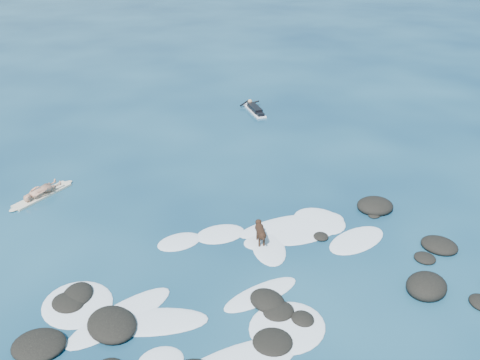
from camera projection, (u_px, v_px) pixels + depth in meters
ground at (258, 261)px, 17.48m from camera, size 160.00×160.00×0.00m
reef_rocks at (286, 294)px, 15.82m from camera, size 14.70×7.17×0.62m
breaking_foam at (243, 275)px, 16.83m from camera, size 11.85×7.50×0.12m
standing_surfer_rig at (40, 181)px, 21.16m from camera, size 2.76×1.92×1.76m
paddling_surfer_rig at (255, 109)px, 30.49m from camera, size 1.20×2.71×0.47m
dog at (260, 231)px, 18.22m from camera, size 0.52×1.16×0.75m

